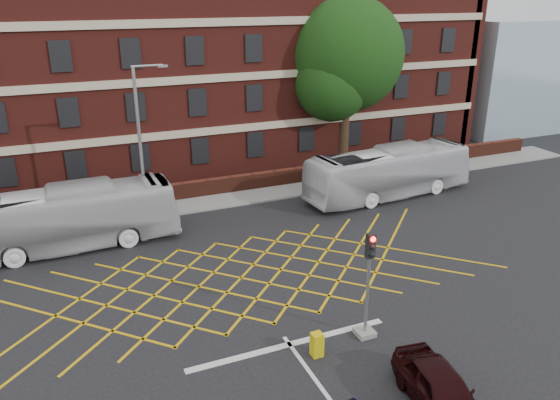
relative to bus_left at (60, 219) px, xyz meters
name	(u,v)px	position (x,y,z in m)	size (l,w,h in m)	color
ground	(256,299)	(7.34, -8.48, -1.63)	(120.00, 120.00, 0.00)	black
victorian_building	(150,57)	(7.58, 13.51, 6.21)	(51.00, 12.17, 20.40)	#591C17
boundary_wall	(183,191)	(7.34, 4.52, -1.08)	(56.00, 0.50, 1.10)	#4B1F14
far_pavement	(188,204)	(7.34, 3.52, -1.57)	(60.00, 3.00, 0.12)	slate
glass_block	(510,73)	(41.34, 12.52, 3.37)	(14.00, 10.00, 10.00)	#99B2BF
box_junction_hatching	(241,278)	(7.34, -6.48, -1.62)	(11.50, 0.12, 0.02)	#CC990C
stop_line	(290,344)	(7.34, -11.98, -1.62)	(8.00, 0.30, 0.02)	silver
bus_left	(60,219)	(0.00, 0.00, 0.00)	(2.73, 11.67, 3.25)	#BCBBC0
bus_right	(389,172)	(19.56, -0.04, -0.03)	(2.67, 11.42, 3.18)	silver
car_maroon	(441,390)	(10.34, -16.88, -0.91)	(1.69, 4.19, 1.43)	black
deciduous_tree	(345,63)	(20.47, 7.66, 5.87)	(8.35, 8.31, 12.23)	black
traffic_light_near	(367,295)	(10.26, -12.54, 0.14)	(0.70, 0.70, 4.27)	slate
street_lamp	(144,175)	(4.52, 1.03, 1.43)	(2.25, 1.00, 8.88)	slate
utility_cabinet	(317,345)	(7.98, -12.95, -1.16)	(0.40, 0.40, 0.92)	#C4AC0B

